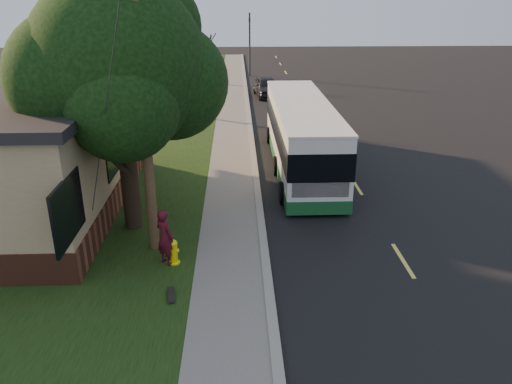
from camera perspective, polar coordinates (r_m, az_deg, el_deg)
ground at (r=14.48m, az=1.09°, el=-8.15°), size 120.00×120.00×0.00m
road at (r=24.12m, az=9.27°, el=4.17°), size 8.00×80.00×0.01m
curb at (r=23.64m, az=-0.30°, el=4.24°), size 0.25×80.00×0.12m
sidewalk at (r=23.63m, az=-2.73°, el=4.16°), size 2.00×80.00×0.08m
grass_verge at (r=23.92m, az=-11.16°, el=3.97°), size 5.00×80.00×0.07m
fire_hydrant at (r=14.36m, az=-9.38°, el=-6.76°), size 0.32×0.32×0.74m
utility_pole at (r=13.98m, az=-12.91°, el=10.57°), size 2.86×3.21×9.07m
leafy_tree at (r=15.66m, az=-15.23°, el=13.54°), size 6.30×6.00×7.80m
bare_tree_near at (r=31.04m, az=-7.46°, el=12.33°), size 1.38×1.21×4.31m
bare_tree_far at (r=42.88m, az=-5.42°, el=14.85°), size 1.38×1.21×4.03m
traffic_signal at (r=46.69m, az=-0.74°, el=16.95°), size 0.18×0.22×5.50m
transit_bus at (r=21.72m, az=5.19°, el=6.66°), size 2.49×10.79×2.92m
skateboarder at (r=14.19m, az=-10.38°, el=-5.08°), size 0.71×0.69×1.65m
skateboard_main at (r=13.08m, az=-9.69°, el=-11.50°), size 0.29×0.74×0.07m
dumpster at (r=21.84m, az=-20.64°, el=2.90°), size 1.68×1.52×1.21m
distant_car at (r=37.54m, az=1.26°, el=11.95°), size 2.16×4.39×1.44m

